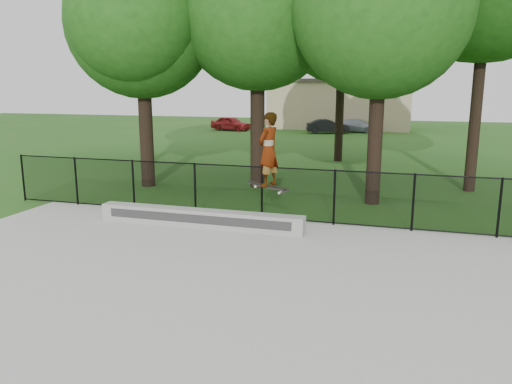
% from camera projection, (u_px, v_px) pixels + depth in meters
% --- Properties ---
extents(ground, '(100.00, 100.00, 0.00)m').
position_uv_depth(ground, '(165.00, 310.00, 8.41)').
color(ground, '#1E4E15').
rests_on(ground, ground).
extents(concrete_slab, '(14.00, 12.00, 0.06)m').
position_uv_depth(concrete_slab, '(165.00, 308.00, 8.40)').
color(concrete_slab, '#ACACA7').
rests_on(concrete_slab, ground).
extents(grind_ledge, '(5.62, 0.40, 0.46)m').
position_uv_depth(grind_ledge, '(199.00, 218.00, 13.13)').
color(grind_ledge, '#989893').
rests_on(grind_ledge, concrete_slab).
extents(car_a, '(3.70, 2.14, 1.19)m').
position_uv_depth(car_a, '(231.00, 123.00, 42.02)').
color(car_a, maroon).
rests_on(car_a, ground).
extents(car_b, '(3.25, 1.92, 1.11)m').
position_uv_depth(car_b, '(328.00, 126.00, 39.50)').
color(car_b, black).
rests_on(car_b, ground).
extents(car_c, '(3.66, 2.51, 1.06)m').
position_uv_depth(car_c, '(358.00, 126.00, 40.38)').
color(car_c, '#9DA7B2').
rests_on(car_c, ground).
extents(skater_airborne, '(0.84, 0.76, 1.93)m').
position_uv_depth(skater_airborne, '(268.00, 151.00, 11.99)').
color(skater_airborne, black).
rests_on(skater_airborne, ground).
extents(chainlink_fence, '(16.06, 0.06, 1.50)m').
position_uv_depth(chainlink_fence, '(262.00, 193.00, 13.76)').
color(chainlink_fence, black).
rests_on(chainlink_fence, concrete_slab).
extents(tree_row, '(21.01, 14.81, 11.74)m').
position_uv_depth(tree_row, '(316.00, 0.00, 18.81)').
color(tree_row, black).
rests_on(tree_row, ground).
extents(distant_building, '(12.40, 6.40, 4.30)m').
position_uv_depth(distant_building, '(341.00, 104.00, 44.10)').
color(distant_building, tan).
rests_on(distant_building, ground).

